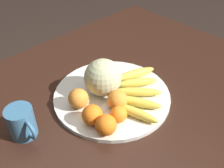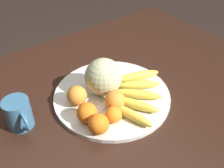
{
  "view_description": "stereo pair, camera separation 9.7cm",
  "coord_description": "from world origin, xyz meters",
  "px_view_note": "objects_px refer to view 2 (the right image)",
  "views": [
    {
      "loc": [
        -0.54,
        -0.55,
        1.45
      ],
      "look_at": [
        -0.02,
        -0.02,
        0.84
      ],
      "focal_mm": 42.0,
      "sensor_mm": 36.0,
      "label": 1
    },
    {
      "loc": [
        -0.47,
        -0.61,
        1.45
      ],
      "look_at": [
        -0.02,
        -0.02,
        0.84
      ],
      "focal_mm": 42.0,
      "sensor_mm": 36.0,
      "label": 2
    }
  ],
  "objects_px": {
    "kitchen_table": "(114,110)",
    "banana_bunch": "(136,93)",
    "orange_back_right": "(98,124)",
    "ceramic_mug": "(19,114)",
    "fruit_bowl": "(112,96)",
    "orange_mid_center": "(113,115)",
    "orange_back_left": "(87,113)",
    "orange_front_left": "(77,96)",
    "melon": "(103,77)",
    "orange_front_right": "(115,100)",
    "produce_tag": "(107,103)"
  },
  "relations": [
    {
      "from": "melon",
      "to": "orange_front_right",
      "type": "xyz_separation_m",
      "value": [
        -0.02,
        -0.1,
        -0.03
      ]
    },
    {
      "from": "kitchen_table",
      "to": "orange_back_right",
      "type": "xyz_separation_m",
      "value": [
        -0.17,
        -0.14,
        0.15
      ]
    },
    {
      "from": "melon",
      "to": "orange_back_left",
      "type": "height_order",
      "value": "melon"
    },
    {
      "from": "orange_back_left",
      "to": "produce_tag",
      "type": "xyz_separation_m",
      "value": [
        0.1,
        0.03,
        -0.03
      ]
    },
    {
      "from": "fruit_bowl",
      "to": "produce_tag",
      "type": "distance_m",
      "value": 0.06
    },
    {
      "from": "orange_front_right",
      "to": "produce_tag",
      "type": "height_order",
      "value": "orange_front_right"
    },
    {
      "from": "melon",
      "to": "orange_front_right",
      "type": "relative_size",
      "value": 1.93
    },
    {
      "from": "orange_back_left",
      "to": "orange_back_right",
      "type": "xyz_separation_m",
      "value": [
        0.0,
        -0.06,
        -0.0
      ]
    },
    {
      "from": "orange_back_right",
      "to": "orange_front_right",
      "type": "bearing_deg",
      "value": 27.36
    },
    {
      "from": "kitchen_table",
      "to": "melon",
      "type": "height_order",
      "value": "melon"
    },
    {
      "from": "orange_front_left",
      "to": "produce_tag",
      "type": "height_order",
      "value": "orange_front_left"
    },
    {
      "from": "kitchen_table",
      "to": "orange_back_right",
      "type": "relative_size",
      "value": 20.1
    },
    {
      "from": "orange_back_right",
      "to": "ceramic_mug",
      "type": "distance_m",
      "value": 0.27
    },
    {
      "from": "produce_tag",
      "to": "ceramic_mug",
      "type": "height_order",
      "value": "ceramic_mug"
    },
    {
      "from": "ceramic_mug",
      "to": "orange_back_right",
      "type": "bearing_deg",
      "value": -45.76
    },
    {
      "from": "banana_bunch",
      "to": "orange_mid_center",
      "type": "relative_size",
      "value": 4.99
    },
    {
      "from": "melon",
      "to": "orange_front_left",
      "type": "distance_m",
      "value": 0.12
    },
    {
      "from": "melon",
      "to": "orange_front_left",
      "type": "bearing_deg",
      "value": 178.61
    },
    {
      "from": "kitchen_table",
      "to": "orange_mid_center",
      "type": "xyz_separation_m",
      "value": [
        -0.1,
        -0.13,
        0.14
      ]
    },
    {
      "from": "banana_bunch",
      "to": "orange_back_right",
      "type": "distance_m",
      "value": 0.22
    },
    {
      "from": "kitchen_table",
      "to": "banana_bunch",
      "type": "height_order",
      "value": "banana_bunch"
    },
    {
      "from": "kitchen_table",
      "to": "orange_back_left",
      "type": "relative_size",
      "value": 19.75
    },
    {
      "from": "kitchen_table",
      "to": "fruit_bowl",
      "type": "relative_size",
      "value": 3.16
    },
    {
      "from": "ceramic_mug",
      "to": "orange_front_left",
      "type": "bearing_deg",
      "value": -10.05
    },
    {
      "from": "orange_front_left",
      "to": "orange_front_right",
      "type": "height_order",
      "value": "same"
    },
    {
      "from": "orange_front_left",
      "to": "orange_back_left",
      "type": "bearing_deg",
      "value": -99.97
    },
    {
      "from": "fruit_bowl",
      "to": "orange_back_left",
      "type": "bearing_deg",
      "value": -158.77
    },
    {
      "from": "orange_back_left",
      "to": "orange_back_right",
      "type": "relative_size",
      "value": 1.02
    },
    {
      "from": "banana_bunch",
      "to": "orange_back_right",
      "type": "bearing_deg",
      "value": -117.86
    },
    {
      "from": "fruit_bowl",
      "to": "ceramic_mug",
      "type": "bearing_deg",
      "value": 167.79
    },
    {
      "from": "fruit_bowl",
      "to": "orange_mid_center",
      "type": "distance_m",
      "value": 0.14
    },
    {
      "from": "kitchen_table",
      "to": "melon",
      "type": "xyz_separation_m",
      "value": [
        -0.04,
        0.02,
        0.18
      ]
    },
    {
      "from": "fruit_bowl",
      "to": "orange_mid_center",
      "type": "bearing_deg",
      "value": -124.85
    },
    {
      "from": "orange_front_left",
      "to": "ceramic_mug",
      "type": "xyz_separation_m",
      "value": [
        -0.2,
        0.04,
        0.0
      ]
    },
    {
      "from": "orange_front_right",
      "to": "orange_back_left",
      "type": "height_order",
      "value": "orange_front_right"
    },
    {
      "from": "kitchen_table",
      "to": "banana_bunch",
      "type": "bearing_deg",
      "value": -62.61
    },
    {
      "from": "orange_back_right",
      "to": "melon",
      "type": "bearing_deg",
      "value": 49.77
    },
    {
      "from": "orange_mid_center",
      "to": "orange_back_left",
      "type": "height_order",
      "value": "orange_back_left"
    },
    {
      "from": "kitchen_table",
      "to": "ceramic_mug",
      "type": "relative_size",
      "value": 10.86
    },
    {
      "from": "melon",
      "to": "banana_bunch",
      "type": "xyz_separation_m",
      "value": [
        0.08,
        -0.1,
        -0.05
      ]
    },
    {
      "from": "melon",
      "to": "orange_back_left",
      "type": "bearing_deg",
      "value": -145.71
    },
    {
      "from": "orange_mid_center",
      "to": "orange_back_right",
      "type": "bearing_deg",
      "value": -172.54
    },
    {
      "from": "orange_mid_center",
      "to": "ceramic_mug",
      "type": "xyz_separation_m",
      "value": [
        -0.25,
        0.18,
        0.01
      ]
    },
    {
      "from": "fruit_bowl",
      "to": "melon",
      "type": "height_order",
      "value": "melon"
    },
    {
      "from": "banana_bunch",
      "to": "orange_front_right",
      "type": "bearing_deg",
      "value": -133.19
    },
    {
      "from": "orange_back_left",
      "to": "produce_tag",
      "type": "height_order",
      "value": "orange_back_left"
    },
    {
      "from": "fruit_bowl",
      "to": "kitchen_table",
      "type": "bearing_deg",
      "value": 37.89
    },
    {
      "from": "orange_back_right",
      "to": "produce_tag",
      "type": "relative_size",
      "value": 0.83
    },
    {
      "from": "orange_front_left",
      "to": "produce_tag",
      "type": "relative_size",
      "value": 0.87
    },
    {
      "from": "kitchen_table",
      "to": "ceramic_mug",
      "type": "bearing_deg",
      "value": 171.12
    }
  ]
}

